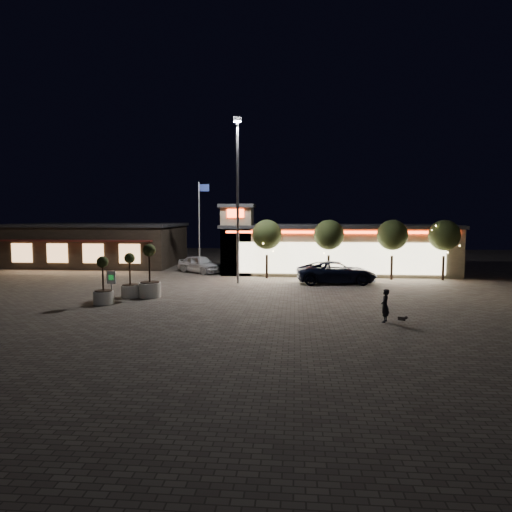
# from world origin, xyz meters

# --- Properties ---
(ground) EXTENTS (90.00, 90.00, 0.00)m
(ground) POSITION_xyz_m (0.00, 0.00, 0.00)
(ground) COLOR #6E6459
(ground) RESTS_ON ground
(retail_building) EXTENTS (20.40, 8.40, 6.10)m
(retail_building) POSITION_xyz_m (9.51, 15.82, 2.21)
(retail_building) COLOR tan
(retail_building) RESTS_ON ground
(restaurant_building) EXTENTS (16.40, 11.00, 4.30)m
(restaurant_building) POSITION_xyz_m (-14.00, 19.97, 2.16)
(restaurant_building) COLOR #382D23
(restaurant_building) RESTS_ON ground
(floodlight_pole) EXTENTS (0.60, 0.40, 12.38)m
(floodlight_pole) POSITION_xyz_m (2.00, 8.00, 7.02)
(floodlight_pole) COLOR gray
(floodlight_pole) RESTS_ON ground
(flagpole) EXTENTS (0.95, 0.10, 8.00)m
(flagpole) POSITION_xyz_m (-1.90, 13.00, 4.74)
(flagpole) COLOR white
(flagpole) RESTS_ON ground
(string_tree_a) EXTENTS (2.42, 2.42, 4.79)m
(string_tree_a) POSITION_xyz_m (4.00, 11.00, 3.56)
(string_tree_a) COLOR #332319
(string_tree_a) RESTS_ON ground
(string_tree_b) EXTENTS (2.42, 2.42, 4.79)m
(string_tree_b) POSITION_xyz_m (9.00, 11.00, 3.56)
(string_tree_b) COLOR #332319
(string_tree_b) RESTS_ON ground
(string_tree_c) EXTENTS (2.42, 2.42, 4.79)m
(string_tree_c) POSITION_xyz_m (14.00, 11.00, 3.56)
(string_tree_c) COLOR #332319
(string_tree_c) RESTS_ON ground
(string_tree_d) EXTENTS (2.42, 2.42, 4.79)m
(string_tree_d) POSITION_xyz_m (18.00, 11.00, 3.56)
(string_tree_d) COLOR #332319
(string_tree_d) RESTS_ON ground
(pickup_truck) EXTENTS (6.23, 3.27, 1.67)m
(pickup_truck) POSITION_xyz_m (9.44, 8.61, 0.84)
(pickup_truck) COLOR black
(pickup_truck) RESTS_ON ground
(white_sedan) EXTENTS (4.77, 4.29, 1.57)m
(white_sedan) POSITION_xyz_m (-2.20, 14.00, 0.78)
(white_sedan) COLOR silver
(white_sedan) RESTS_ON ground
(pedestrian) EXTENTS (0.57, 0.68, 1.60)m
(pedestrian) POSITION_xyz_m (10.62, -3.99, 0.80)
(pedestrian) COLOR black
(pedestrian) RESTS_ON ground
(dog) EXTENTS (0.46, 0.29, 0.25)m
(dog) POSITION_xyz_m (11.45, -4.15, 0.25)
(dog) COLOR #59514C
(dog) RESTS_ON ground
(planter_left) EXTENTS (1.14, 1.14, 2.80)m
(planter_left) POSITION_xyz_m (-3.99, 1.50, 0.86)
(planter_left) COLOR white
(planter_left) RESTS_ON ground
(planter_mid) EXTENTS (1.13, 1.13, 2.78)m
(planter_mid) POSITION_xyz_m (-4.74, -0.79, 0.86)
(planter_mid) COLOR white
(planter_mid) RESTS_ON ground
(planter_right) EXTENTS (1.37, 1.37, 3.36)m
(planter_right) POSITION_xyz_m (-2.78, 1.67, 1.04)
(planter_right) COLOR white
(planter_right) RESTS_ON ground
(valet_sign) EXTENTS (0.59, 0.14, 1.78)m
(valet_sign) POSITION_xyz_m (-4.73, 0.36, 1.25)
(valet_sign) COLOR gray
(valet_sign) RESTS_ON ground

